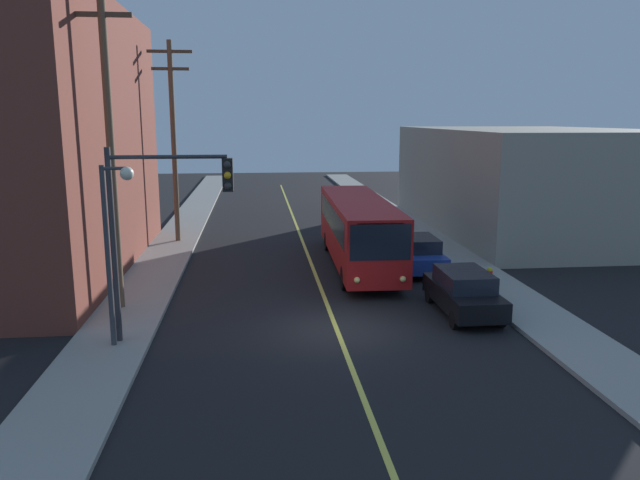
# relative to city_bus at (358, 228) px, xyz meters

# --- Properties ---
(ground_plane) EXTENTS (120.00, 120.00, 0.00)m
(ground_plane) POSITION_rel_city_bus_xyz_m (-2.20, -8.85, -1.82)
(ground_plane) COLOR black
(sidewalk_left) EXTENTS (2.50, 90.00, 0.15)m
(sidewalk_left) POSITION_rel_city_bus_xyz_m (-9.45, 1.15, -1.74)
(sidewalk_left) COLOR gray
(sidewalk_left) RESTS_ON ground
(sidewalk_right) EXTENTS (2.50, 90.00, 0.15)m
(sidewalk_right) POSITION_rel_city_bus_xyz_m (5.05, 1.15, -1.74)
(sidewalk_right) COLOR gray
(sidewalk_right) RESTS_ON ground
(lane_stripe_center) EXTENTS (0.16, 60.00, 0.01)m
(lane_stripe_center) POSITION_rel_city_bus_xyz_m (-2.20, 6.15, -1.81)
(lane_stripe_center) COLOR #D8CC4C
(lane_stripe_center) RESTS_ON ground
(building_left_brick) EXTENTS (10.00, 18.22, 11.99)m
(building_left_brick) POSITION_rel_city_bus_xyz_m (-15.69, 0.50, 4.17)
(building_left_brick) COLOR brown
(building_left_brick) RESTS_ON ground
(building_right_warehouse) EXTENTS (12.00, 19.93, 6.33)m
(building_right_warehouse) POSITION_rel_city_bus_xyz_m (12.30, 8.53, 1.34)
(building_right_warehouse) COLOR gray
(building_right_warehouse) RESTS_ON ground
(city_bus) EXTENTS (2.84, 12.21, 3.20)m
(city_bus) POSITION_rel_city_bus_xyz_m (0.00, 0.00, 0.00)
(city_bus) COLOR maroon
(city_bus) RESTS_ON ground
(parked_car_black) EXTENTS (1.82, 4.40, 1.62)m
(parked_car_black) POSITION_rel_city_bus_xyz_m (2.57, -7.75, -0.98)
(parked_car_black) COLOR black
(parked_car_black) RESTS_ON ground
(parked_car_blue) EXTENTS (1.87, 4.42, 1.62)m
(parked_car_blue) POSITION_rel_city_bus_xyz_m (2.57, -1.37, -0.98)
(parked_car_blue) COLOR navy
(parked_car_blue) RESTS_ON ground
(utility_pole_near) EXTENTS (2.40, 0.28, 11.75)m
(utility_pole_near) POSITION_rel_city_bus_xyz_m (-9.85, -6.05, 4.74)
(utility_pole_near) COLOR brown
(utility_pole_near) RESTS_ON sidewalk_left
(utility_pole_mid) EXTENTS (2.40, 0.28, 10.93)m
(utility_pole_mid) POSITION_rel_city_bus_xyz_m (-9.27, 6.40, 4.31)
(utility_pole_mid) COLOR brown
(utility_pole_mid) RESTS_ON sidewalk_left
(traffic_signal_left_corner) EXTENTS (3.75, 0.48, 6.00)m
(traffic_signal_left_corner) POSITION_rel_city_bus_xyz_m (-7.61, -9.63, 2.49)
(traffic_signal_left_corner) COLOR #2D2D33
(traffic_signal_left_corner) RESTS_ON sidewalk_left
(street_lamp_left) EXTENTS (0.98, 0.40, 5.50)m
(street_lamp_left) POSITION_rel_city_bus_xyz_m (-9.03, -9.97, 1.92)
(street_lamp_left) COLOR #38383D
(street_lamp_left) RESTS_ON sidewalk_left
(fire_hydrant) EXTENTS (0.44, 0.26, 0.84)m
(fire_hydrant) POSITION_rel_city_bus_xyz_m (4.65, -4.89, -1.23)
(fire_hydrant) COLOR red
(fire_hydrant) RESTS_ON sidewalk_right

